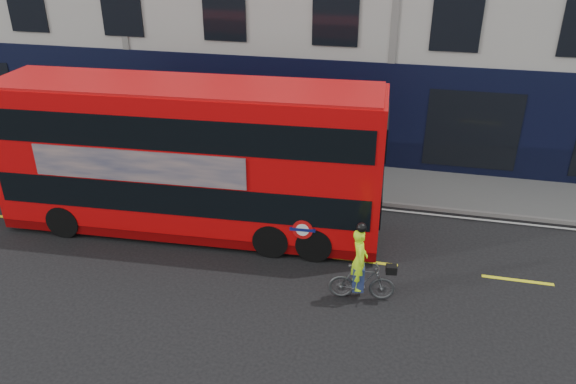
% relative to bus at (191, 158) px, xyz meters
% --- Properties ---
extents(ground, '(120.00, 120.00, 0.00)m').
position_rel_bus_xyz_m(ground, '(5.23, -2.23, -2.30)').
color(ground, black).
rests_on(ground, ground).
extents(pavement, '(60.00, 3.00, 0.12)m').
position_rel_bus_xyz_m(pavement, '(5.23, 4.27, -2.24)').
color(pavement, slate).
rests_on(pavement, ground).
extents(kerb, '(60.00, 0.12, 0.13)m').
position_rel_bus_xyz_m(kerb, '(5.23, 2.77, -2.24)').
color(kerb, gray).
rests_on(kerb, ground).
extents(road_edge_line, '(58.00, 0.10, 0.01)m').
position_rel_bus_xyz_m(road_edge_line, '(5.23, 2.47, -2.30)').
color(road_edge_line, silver).
rests_on(road_edge_line, ground).
extents(lane_dashes, '(58.00, 0.12, 0.01)m').
position_rel_bus_xyz_m(lane_dashes, '(5.23, -0.73, -2.30)').
color(lane_dashes, yellow).
rests_on(lane_dashes, ground).
extents(bus, '(11.24, 3.08, 4.49)m').
position_rel_bus_xyz_m(bus, '(0.00, 0.00, 0.00)').
color(bus, red).
rests_on(bus, ground).
extents(cyclist, '(1.68, 0.66, 2.14)m').
position_rel_bus_xyz_m(cyclist, '(5.28, -2.41, -1.58)').
color(cyclist, '#434748').
rests_on(cyclist, ground).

